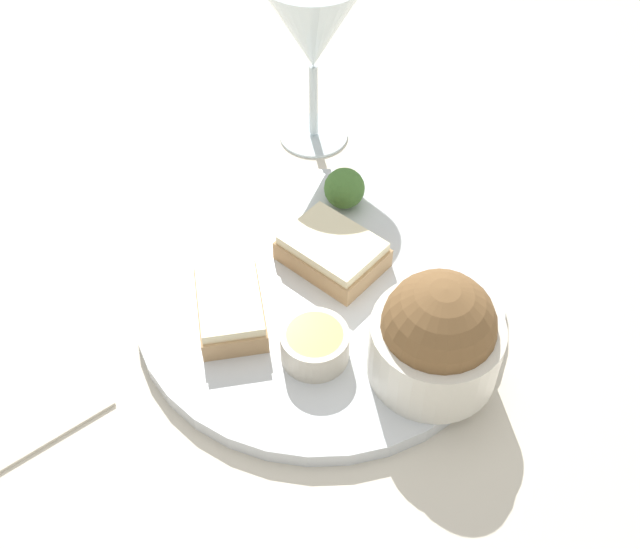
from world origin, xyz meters
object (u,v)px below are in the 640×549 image
(sauce_ramekin, at_px, (315,344))
(cheese_toast_far, at_px, (230,307))
(salad_bowl, at_px, (437,337))
(wine_glass, at_px, (313,28))
(cheese_toast_near, at_px, (332,251))

(sauce_ramekin, height_order, cheese_toast_far, same)
(salad_bowl, height_order, wine_glass, wine_glass)
(sauce_ramekin, distance_m, cheese_toast_far, 0.07)
(salad_bowl, distance_m, sauce_ramekin, 0.09)
(salad_bowl, height_order, sauce_ramekin, salad_bowl)
(cheese_toast_near, height_order, wine_glass, wine_glass)
(cheese_toast_near, xyz_separation_m, cheese_toast_far, (0.01, -0.10, 0.00))
(cheese_toast_far, bearing_deg, cheese_toast_near, 95.74)
(salad_bowl, bearing_deg, sauce_ramekin, -128.13)
(salad_bowl, height_order, cheese_toast_far, salad_bowl)
(sauce_ramekin, distance_m, wine_glass, 0.28)
(sauce_ramekin, bearing_deg, cheese_toast_near, 141.17)
(salad_bowl, distance_m, cheese_toast_far, 0.16)
(sauce_ramekin, relative_size, cheese_toast_near, 0.54)
(salad_bowl, height_order, cheese_toast_near, salad_bowl)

